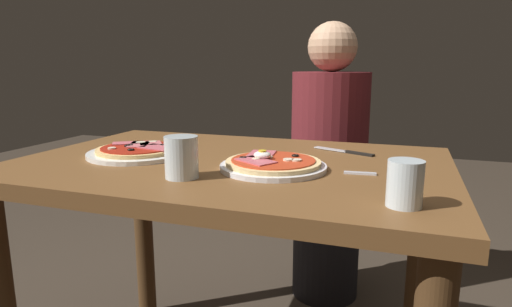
{
  "coord_description": "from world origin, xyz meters",
  "views": [
    {
      "loc": [
        0.44,
        -1.05,
        1.01
      ],
      "look_at": [
        0.08,
        -0.03,
        0.79
      ],
      "focal_mm": 30.31,
      "sensor_mm": 36.0,
      "label": 1
    }
  ],
  "objects_px": {
    "water_glass_near": "(182,160)",
    "diner_person": "(328,172)",
    "pizza_across_left": "(138,151)",
    "pizza_foreground": "(273,164)",
    "fork": "(372,174)",
    "dining_table": "(231,206)",
    "knife": "(347,152)",
    "water_glass_far": "(405,187)"
  },
  "relations": [
    {
      "from": "pizza_across_left",
      "to": "pizza_foreground",
      "type": "bearing_deg",
      "value": -4.83
    },
    {
      "from": "dining_table",
      "to": "water_glass_near",
      "type": "relative_size",
      "value": 11.87
    },
    {
      "from": "pizza_foreground",
      "to": "water_glass_far",
      "type": "xyz_separation_m",
      "value": [
        0.31,
        -0.19,
        0.02
      ]
    },
    {
      "from": "dining_table",
      "to": "knife",
      "type": "relative_size",
      "value": 6.09
    },
    {
      "from": "dining_table",
      "to": "pizza_foreground",
      "type": "xyz_separation_m",
      "value": [
        0.14,
        -0.06,
        0.14
      ]
    },
    {
      "from": "water_glass_far",
      "to": "knife",
      "type": "height_order",
      "value": "water_glass_far"
    },
    {
      "from": "pizza_across_left",
      "to": "fork",
      "type": "height_order",
      "value": "pizza_across_left"
    },
    {
      "from": "water_glass_near",
      "to": "diner_person",
      "type": "distance_m",
      "value": 0.99
    },
    {
      "from": "fork",
      "to": "diner_person",
      "type": "xyz_separation_m",
      "value": [
        -0.23,
        0.78,
        -0.2
      ]
    },
    {
      "from": "fork",
      "to": "diner_person",
      "type": "bearing_deg",
      "value": 106.63
    },
    {
      "from": "pizza_foreground",
      "to": "water_glass_near",
      "type": "distance_m",
      "value": 0.23
    },
    {
      "from": "pizza_across_left",
      "to": "fork",
      "type": "xyz_separation_m",
      "value": [
        0.65,
        -0.01,
        -0.01
      ]
    },
    {
      "from": "diner_person",
      "to": "knife",
      "type": "bearing_deg",
      "value": 104.92
    },
    {
      "from": "knife",
      "to": "dining_table",
      "type": "bearing_deg",
      "value": -144.27
    },
    {
      "from": "pizza_across_left",
      "to": "diner_person",
      "type": "relative_size",
      "value": 0.24
    },
    {
      "from": "dining_table",
      "to": "fork",
      "type": "relative_size",
      "value": 7.2
    },
    {
      "from": "water_glass_near",
      "to": "knife",
      "type": "bearing_deg",
      "value": 52.2
    },
    {
      "from": "pizza_foreground",
      "to": "pizza_across_left",
      "type": "relative_size",
      "value": 0.94
    },
    {
      "from": "water_glass_near",
      "to": "knife",
      "type": "relative_size",
      "value": 0.51
    },
    {
      "from": "pizza_foreground",
      "to": "pizza_across_left",
      "type": "bearing_deg",
      "value": 175.17
    },
    {
      "from": "pizza_foreground",
      "to": "diner_person",
      "type": "relative_size",
      "value": 0.22
    },
    {
      "from": "water_glass_near",
      "to": "fork",
      "type": "distance_m",
      "value": 0.44
    },
    {
      "from": "knife",
      "to": "diner_person",
      "type": "xyz_separation_m",
      "value": [
        -0.14,
        0.53,
        -0.2
      ]
    },
    {
      "from": "dining_table",
      "to": "pizza_foreground",
      "type": "distance_m",
      "value": 0.21
    },
    {
      "from": "dining_table",
      "to": "pizza_across_left",
      "type": "xyz_separation_m",
      "value": [
        -0.27,
        -0.03,
        0.14
      ]
    },
    {
      "from": "diner_person",
      "to": "pizza_foreground",
      "type": "bearing_deg",
      "value": 89.57
    },
    {
      "from": "water_glass_far",
      "to": "fork",
      "type": "xyz_separation_m",
      "value": [
        -0.07,
        0.22,
        -0.03
      ]
    },
    {
      "from": "knife",
      "to": "pizza_across_left",
      "type": "bearing_deg",
      "value": -157.48
    },
    {
      "from": "diner_person",
      "to": "water_glass_far",
      "type": "bearing_deg",
      "value": 106.97
    },
    {
      "from": "knife",
      "to": "water_glass_far",
      "type": "bearing_deg",
      "value": -70.71
    },
    {
      "from": "knife",
      "to": "fork",
      "type": "bearing_deg",
      "value": -69.76
    },
    {
      "from": "water_glass_far",
      "to": "knife",
      "type": "bearing_deg",
      "value": 109.29
    },
    {
      "from": "pizza_across_left",
      "to": "fork",
      "type": "bearing_deg",
      "value": -1.01
    },
    {
      "from": "dining_table",
      "to": "knife",
      "type": "distance_m",
      "value": 0.38
    },
    {
      "from": "dining_table",
      "to": "pizza_across_left",
      "type": "bearing_deg",
      "value": -174.43
    },
    {
      "from": "fork",
      "to": "diner_person",
      "type": "distance_m",
      "value": 0.83
    },
    {
      "from": "dining_table",
      "to": "diner_person",
      "type": "distance_m",
      "value": 0.75
    },
    {
      "from": "pizza_foreground",
      "to": "fork",
      "type": "height_order",
      "value": "pizza_foreground"
    },
    {
      "from": "pizza_foreground",
      "to": "water_glass_far",
      "type": "relative_size",
      "value": 3.07
    },
    {
      "from": "dining_table",
      "to": "water_glass_far",
      "type": "xyz_separation_m",
      "value": [
        0.45,
        -0.26,
        0.17
      ]
    },
    {
      "from": "pizza_across_left",
      "to": "water_glass_near",
      "type": "xyz_separation_m",
      "value": [
        0.24,
        -0.18,
        0.03
      ]
    },
    {
      "from": "dining_table",
      "to": "pizza_foreground",
      "type": "relative_size",
      "value": 4.32
    }
  ]
}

